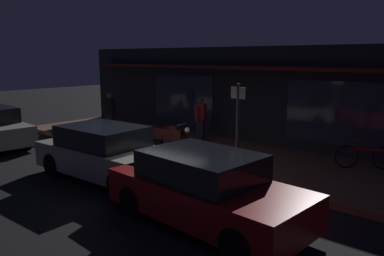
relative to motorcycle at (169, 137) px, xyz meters
The scene contains 10 objects.
ground_plane 2.32m from the motorcycle, 61.80° to the right, with size 60.00×60.00×0.00m, color black.
sidewalk_slab 1.58m from the motorcycle, 44.37° to the left, with size 18.00×4.00×0.15m, color brown.
storefront_building 4.69m from the motorcycle, 76.57° to the left, with size 18.00×3.30×3.60m.
motorcycle is the anchor object (origin of this frame).
bicycle_parked 5.93m from the motorcycle, 21.33° to the left, with size 1.42×0.93×0.91m.
person_photographer 3.87m from the motorcycle, behind, with size 0.43×0.60×1.67m.
person_bystander 1.77m from the motorcycle, 93.15° to the left, with size 0.41×0.62×1.67m.
sign_post 3.16m from the motorcycle, ahead, with size 0.44×0.09×2.40m.
parked_car_far 2.84m from the motorcycle, 82.24° to the right, with size 4.18×1.96×1.42m.
parked_car_across 5.35m from the motorcycle, 37.98° to the right, with size 4.19×1.99×1.42m.
Camera 1 is at (7.64, -6.85, 3.24)m, focal length 35.97 mm.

